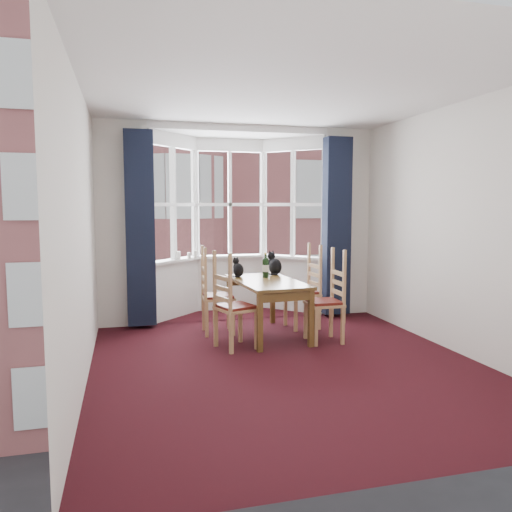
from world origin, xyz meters
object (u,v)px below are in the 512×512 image
object	(u,v)px
cat_right	(275,265)
candle_extra	(195,255)
wine_bottle	(266,267)
candle_tall	(178,255)
cat_left	(238,269)
candle_short	(189,256)
chair_right_far	(308,293)
chair_left_near	(229,309)
dining_table	(267,287)
chair_left_far	(211,297)
chair_right_near	(331,303)

from	to	relation	value
cat_right	candle_extra	size ratio (longest dim) A/B	2.89
wine_bottle	candle_extra	xyz separation A→B (m)	(-0.77, 1.17, 0.07)
candle_tall	candle_extra	world-z (taller)	candle_extra
cat_left	candle_short	size ratio (longest dim) A/B	3.00
chair_right_far	cat_right	world-z (taller)	cat_right
candle_short	cat_right	bearing A→B (deg)	-40.13
chair_left_near	chair_right_far	distance (m)	1.47
cat_right	dining_table	bearing A→B (deg)	-116.75
candle_tall	cat_left	bearing A→B (deg)	-53.41
chair_left_near	candle_short	bearing A→B (deg)	96.92
chair_left_near	candle_extra	distance (m)	1.94
chair_right_far	candle_tall	distance (m)	2.01
dining_table	chair_right_far	bearing A→B (deg)	24.37
cat_right	chair_right_far	bearing A→B (deg)	-24.88
cat_left	candle_extra	bearing A→B (deg)	113.94
chair_left_near	wine_bottle	xyz separation A→B (m)	(0.64, 0.71, 0.39)
chair_left_near	wine_bottle	distance (m)	1.03
cat_left	cat_right	size ratio (longest dim) A/B	0.80
chair_left_far	cat_left	xyz separation A→B (m)	(0.39, 0.12, 0.35)
candle_tall	wine_bottle	bearing A→B (deg)	-47.53
chair_right_far	candle_short	bearing A→B (deg)	143.68
wine_bottle	chair_right_far	bearing A→B (deg)	5.20
chair_left_near	cat_left	bearing A→B (deg)	70.97
dining_table	candle_short	bearing A→B (deg)	120.11
cat_left	candle_tall	distance (m)	1.17
dining_table	cat_left	distance (m)	0.55
cat_left	candle_tall	bearing A→B (deg)	126.59
candle_short	candle_extra	xyz separation A→B (m)	(0.10, 0.02, 0.01)
chair_left_far	chair_right_far	xyz separation A→B (m)	(1.34, -0.00, 0.00)
chair_left_near	cat_right	world-z (taller)	cat_right
candle_tall	dining_table	bearing A→B (deg)	-54.59
dining_table	chair_right_far	size ratio (longest dim) A/B	1.55
dining_table	candle_extra	size ratio (longest dim) A/B	12.27
chair_right_near	candle_short	xyz separation A→B (m)	(-1.50, 1.83, 0.44)
cat_left	cat_right	distance (m)	0.54
chair_left_near	candle_tall	bearing A→B (deg)	101.97
candle_extra	chair_left_far	bearing A→B (deg)	-87.53
wine_bottle	candle_short	bearing A→B (deg)	126.89
chair_left_near	candle_extra	world-z (taller)	candle_extra
candle_short	chair_left_near	bearing A→B (deg)	-83.08
cat_right	wine_bottle	bearing A→B (deg)	-128.52
candle_tall	candle_short	bearing A→B (deg)	10.51
chair_left_near	candle_tall	xyz separation A→B (m)	(-0.39, 1.83, 0.46)
chair_left_far	chair_left_near	bearing A→B (deg)	-83.86
cat_right	candle_tall	xyz separation A→B (m)	(-1.22, 0.87, 0.08)
cat_left	candle_short	world-z (taller)	cat_left
wine_bottle	chair_right_near	bearing A→B (deg)	-46.95
chair_left_far	wine_bottle	bearing A→B (deg)	-4.66
chair_left_near	wine_bottle	world-z (taller)	wine_bottle
chair_left_far	cat_right	distance (m)	1.01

